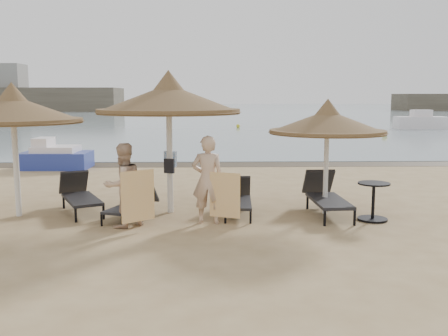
# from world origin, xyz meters

# --- Properties ---
(ground) EXTENTS (160.00, 160.00, 0.00)m
(ground) POSITION_xyz_m (0.00, 0.00, 0.00)
(ground) COLOR tan
(ground) RESTS_ON ground
(sea) EXTENTS (200.00, 140.00, 0.03)m
(sea) POSITION_xyz_m (0.00, 80.00, 0.01)
(sea) COLOR gray
(sea) RESTS_ON ground
(wet_sand_strip) EXTENTS (200.00, 1.60, 0.01)m
(wet_sand_strip) POSITION_xyz_m (0.00, 9.40, 0.00)
(wet_sand_strip) COLOR #483D2B
(wet_sand_strip) RESTS_ON ground
(far_shore) EXTENTS (150.00, 54.80, 12.00)m
(far_shore) POSITION_xyz_m (-25.10, 77.82, 2.91)
(far_shore) COLOR brown
(far_shore) RESTS_ON ground
(palapa_left) EXTENTS (3.01, 3.01, 2.98)m
(palapa_left) POSITION_xyz_m (-3.33, 1.02, 2.37)
(palapa_left) COLOR white
(palapa_left) RESTS_ON ground
(palapa_center) EXTENTS (3.29, 3.29, 3.26)m
(palapa_center) POSITION_xyz_m (0.06, 1.30, 2.59)
(palapa_center) COLOR white
(palapa_center) RESTS_ON ground
(palapa_right) EXTENTS (2.65, 2.65, 2.62)m
(palapa_right) POSITION_xyz_m (3.62, 1.09, 2.09)
(palapa_right) COLOR white
(palapa_right) RESTS_ON ground
(lounger_far_left) EXTENTS (1.44, 2.06, 0.89)m
(lounger_far_left) POSITION_xyz_m (-2.08, 1.49, 0.40)
(lounger_far_left) COLOR black
(lounger_far_left) RESTS_ON ground
(lounger_near_left) EXTENTS (1.10, 1.71, 0.73)m
(lounger_near_left) POSITION_xyz_m (-0.72, 0.81, 0.33)
(lounger_near_left) COLOR black
(lounger_near_left) RESTS_ON ground
(lounger_near_right) EXTENTS (0.68, 1.81, 0.80)m
(lounger_near_right) POSITION_xyz_m (1.62, 1.18, 0.36)
(lounger_near_right) COLOR black
(lounger_near_right) RESTS_ON ground
(lounger_far_right) EXTENTS (0.77, 2.13, 0.94)m
(lounger_far_right) POSITION_xyz_m (3.64, 1.11, 0.42)
(lounger_far_right) COLOR black
(lounger_far_right) RESTS_ON ground
(side_table) EXTENTS (0.69, 0.69, 0.83)m
(side_table) POSITION_xyz_m (4.52, 0.43, 0.39)
(side_table) COLOR black
(side_table) RESTS_ON ground
(person_left) EXTENTS (1.09, 1.06, 2.01)m
(person_left) POSITION_xyz_m (-0.79, 0.02, 1.01)
(person_left) COLOR #CEA889
(person_left) RESTS_ON ground
(person_right) EXTENTS (1.07, 0.76, 2.17)m
(person_right) POSITION_xyz_m (0.94, 0.28, 1.08)
(person_right) COLOR #CEA889
(person_right) RESTS_ON ground
(towel_left) EXTENTS (0.60, 0.46, 1.03)m
(towel_left) POSITION_xyz_m (-0.44, -0.33, 0.71)
(towel_left) COLOR orange
(towel_left) RESTS_ON ground
(towel_right) EXTENTS (0.63, 0.28, 0.94)m
(towel_right) POSITION_xyz_m (1.29, 0.03, 0.65)
(towel_right) COLOR orange
(towel_right) RESTS_ON ground
(bag_patterned) EXTENTS (0.31, 0.21, 0.37)m
(bag_patterned) POSITION_xyz_m (0.06, 1.48, 1.22)
(bag_patterned) COLOR white
(bag_patterned) RESTS_ON ground
(bag_dark) EXTENTS (0.24, 0.14, 0.33)m
(bag_dark) POSITION_xyz_m (0.06, 1.14, 1.11)
(bag_dark) COLOR black
(bag_dark) RESTS_ON ground
(pedal_boat) EXTENTS (2.49, 1.51, 1.14)m
(pedal_boat) POSITION_xyz_m (-4.78, 8.48, 0.42)
(pedal_boat) COLOR navy
(pedal_boat) RESTS_ON ground
(buoy_mid) EXTENTS (0.32, 0.32, 0.32)m
(buoy_mid) POSITION_xyz_m (3.26, 31.58, 0.16)
(buoy_mid) COLOR gold
(buoy_mid) RESTS_ON ground
(buoy_right) EXTENTS (0.36, 0.36, 0.36)m
(buoy_right) POSITION_xyz_m (12.55, 22.73, 0.18)
(buoy_right) COLOR gold
(buoy_right) RESTS_ON ground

